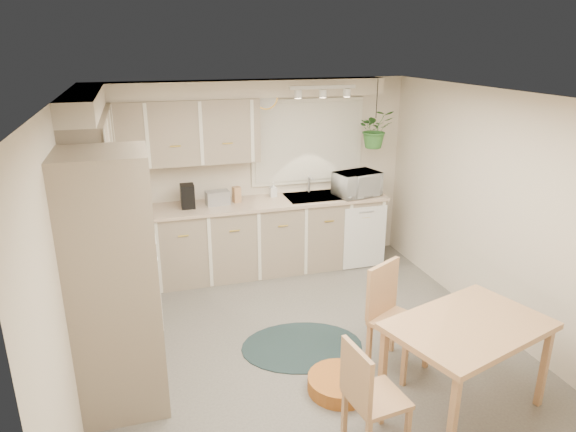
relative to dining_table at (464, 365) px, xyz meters
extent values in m
plane|color=slate|center=(-0.93, 1.22, -0.38)|extent=(4.20, 4.20, 0.00)
plane|color=white|center=(-0.93, 1.22, 2.02)|extent=(4.20, 4.20, 0.00)
cube|color=beige|center=(-0.93, 3.32, 0.82)|extent=(4.00, 0.04, 2.40)
cube|color=beige|center=(-0.93, -0.88, 0.82)|extent=(4.00, 0.04, 2.40)
cube|color=beige|center=(-2.93, 1.22, 0.82)|extent=(0.04, 4.20, 2.40)
cube|color=beige|center=(1.07, 1.22, 0.82)|extent=(0.04, 4.20, 2.40)
cube|color=gray|center=(-2.63, 2.09, 0.07)|extent=(0.60, 1.85, 0.90)
cube|color=gray|center=(-1.13, 3.02, 0.07)|extent=(3.60, 0.60, 0.90)
cube|color=#C7AB91|center=(-2.62, 2.09, 0.54)|extent=(0.64, 1.89, 0.04)
cube|color=#C7AB91|center=(-1.13, 3.01, 0.54)|extent=(3.64, 0.64, 0.04)
cube|color=gray|center=(-2.60, 0.84, 0.67)|extent=(0.65, 0.65, 2.10)
cube|color=silver|center=(-2.28, 0.84, 0.67)|extent=(0.02, 0.56, 0.58)
cube|color=gray|center=(-2.75, 2.22, 1.44)|extent=(0.35, 2.00, 0.75)
cube|color=gray|center=(-1.93, 3.14, 1.44)|extent=(2.00, 0.35, 0.75)
cube|color=beige|center=(-2.78, 2.22, 1.92)|extent=(0.30, 2.00, 0.20)
cube|color=beige|center=(-1.13, 3.17, 1.92)|extent=(3.60, 0.30, 0.20)
cube|color=silver|center=(-2.61, 1.52, 0.56)|extent=(0.52, 0.58, 0.02)
cube|color=silver|center=(-2.63, 1.52, 1.02)|extent=(0.40, 0.60, 0.14)
cube|color=beige|center=(-0.23, 3.29, 1.22)|extent=(1.40, 0.02, 1.00)
cube|color=beige|center=(-0.23, 3.30, 1.22)|extent=(1.50, 0.02, 1.10)
cube|color=#9EA1A6|center=(-0.23, 3.02, 0.52)|extent=(0.70, 0.48, 0.10)
cube|color=silver|center=(0.37, 2.71, 0.04)|extent=(0.58, 0.02, 0.83)
cube|color=silver|center=(-0.23, 2.77, 1.95)|extent=(0.80, 0.04, 0.04)
cylinder|color=gold|center=(-0.78, 3.29, 1.80)|extent=(0.30, 0.03, 0.30)
cube|color=tan|center=(0.00, 0.00, 0.00)|extent=(1.40, 1.13, 0.77)
cube|color=tan|center=(-0.85, -0.19, 0.05)|extent=(0.45, 0.45, 0.86)
cube|color=tan|center=(-0.24, 0.62, 0.10)|extent=(0.62, 0.62, 0.97)
ellipsoid|color=black|center=(-0.97, 1.18, -0.38)|extent=(1.32, 1.07, 0.01)
cylinder|color=#A25520|center=(-0.86, 0.46, -0.32)|extent=(0.68, 0.68, 0.13)
imported|color=silver|center=(0.32, 2.92, 0.74)|extent=(0.61, 0.43, 0.38)
imported|color=silver|center=(-0.73, 3.17, 0.60)|extent=(0.09, 0.19, 0.09)
imported|color=#2F6729|center=(0.54, 2.92, 1.35)|extent=(0.50, 0.54, 0.37)
cube|color=black|center=(-1.82, 3.02, 0.70)|extent=(0.16, 0.20, 0.28)
cube|color=#9EA1A6|center=(-1.46, 3.04, 0.64)|extent=(0.30, 0.19, 0.17)
cube|color=tan|center=(-1.22, 3.07, 0.65)|extent=(0.11, 0.11, 0.19)
camera|label=1|loc=(-2.33, -2.94, 2.45)|focal=32.00mm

